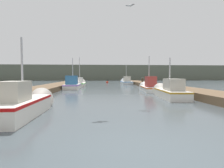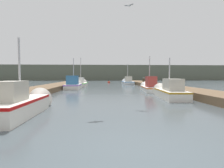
% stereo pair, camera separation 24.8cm
% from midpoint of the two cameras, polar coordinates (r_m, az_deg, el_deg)
% --- Properties ---
extents(ground_plane, '(200.00, 200.00, 0.00)m').
position_cam_midpoint_polar(ground_plane, '(3.96, 10.96, -21.35)').
color(ground_plane, '#424C51').
extents(dock_left, '(2.79, 40.00, 0.49)m').
position_cam_midpoint_polar(dock_left, '(20.35, -19.52, -1.23)').
color(dock_left, brown).
rests_on(dock_left, ground_plane).
extents(dock_right, '(2.79, 40.00, 0.49)m').
position_cam_midpoint_polar(dock_right, '(20.92, 17.58, -1.09)').
color(dock_right, brown).
rests_on(dock_right, ground_plane).
extents(distant_shore_ridge, '(120.00, 16.00, 5.08)m').
position_cam_midpoint_polar(distant_shore_ridge, '(64.71, -2.57, 3.61)').
color(distant_shore_ridge, '#565B4C').
rests_on(distant_shore_ridge, ground_plane).
extents(fishing_boat_0, '(1.37, 4.38, 3.42)m').
position_cam_midpoint_polar(fishing_boat_0, '(8.08, -26.67, -5.70)').
color(fishing_boat_0, silver).
rests_on(fishing_boat_0, ground_plane).
extents(fishing_boat_1, '(1.77, 4.94, 3.26)m').
position_cam_midpoint_polar(fishing_boat_1, '(13.43, 18.56, -2.28)').
color(fishing_boat_1, silver).
rests_on(fishing_boat_1, ground_plane).
extents(fishing_boat_2, '(1.76, 5.05, 4.02)m').
position_cam_midpoint_polar(fishing_boat_2, '(18.68, 12.40, -0.87)').
color(fishing_boat_2, silver).
rests_on(fishing_boat_2, ground_plane).
extents(fishing_boat_3, '(1.66, 4.98, 4.22)m').
position_cam_midpoint_polar(fishing_boat_3, '(22.04, -11.98, -0.25)').
color(fishing_boat_3, silver).
rests_on(fishing_boat_3, ground_plane).
extents(fishing_boat_4, '(1.81, 5.41, 4.84)m').
position_cam_midpoint_polar(fishing_boat_4, '(27.17, -9.80, 0.15)').
color(fishing_boat_4, silver).
rests_on(fishing_boat_4, ground_plane).
extents(fishing_boat_5, '(1.78, 5.01, 4.31)m').
position_cam_midpoint_polar(fishing_boat_5, '(32.72, 5.27, 0.68)').
color(fishing_boat_5, silver).
rests_on(fishing_boat_5, ground_plane).
extents(mooring_piling_0, '(0.30, 0.30, 1.27)m').
position_cam_midpoint_polar(mooring_piling_0, '(26.12, 10.55, 0.61)').
color(mooring_piling_0, '#473523').
rests_on(mooring_piling_0, ground_plane).
extents(mooring_piling_2, '(0.30, 0.30, 1.38)m').
position_cam_midpoint_polar(mooring_piling_2, '(28.00, -12.35, 0.84)').
color(mooring_piling_2, '#473523').
rests_on(mooring_piling_2, ground_plane).
extents(mooring_piling_3, '(0.35, 0.35, 0.99)m').
position_cam_midpoint_polar(mooring_piling_3, '(22.08, 12.62, -0.17)').
color(mooring_piling_3, '#473523').
rests_on(mooring_piling_3, ground_plane).
extents(channel_buoy, '(0.51, 0.51, 1.01)m').
position_cam_midpoint_polar(channel_buoy, '(37.87, -0.86, 0.57)').
color(channel_buoy, red).
rests_on(channel_buoy, ground_plane).
extents(seagull_1, '(0.53, 0.38, 0.12)m').
position_cam_midpoint_polar(seagull_1, '(11.58, 6.19, 24.13)').
color(seagull_1, white).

